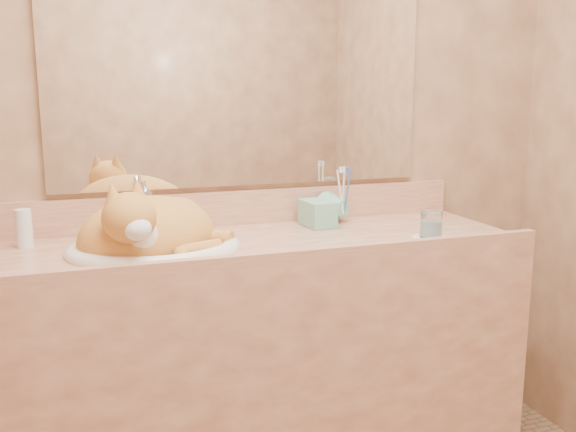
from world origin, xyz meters
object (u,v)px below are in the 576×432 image
object	(u,v)px
soap_dispenser	(327,201)
water_glass	(431,225)
sink_basin	(154,225)
vanity_counter	(268,366)
toothbrush_cup	(344,210)
cat	(148,228)

from	to	relation	value
soap_dispenser	water_glass	size ratio (longest dim) A/B	2.52
sink_basin	vanity_counter	bearing A→B (deg)	12.88
water_glass	vanity_counter	bearing A→B (deg)	160.80
sink_basin	water_glass	distance (m)	0.85
vanity_counter	soap_dispenser	distance (m)	0.58
sink_basin	water_glass	bearing A→B (deg)	-0.46
vanity_counter	water_glass	xyz separation A→B (m)	(0.49, -0.17, 0.48)
toothbrush_cup	water_glass	bearing A→B (deg)	-63.37
sink_basin	soap_dispenser	size ratio (longest dim) A/B	2.46
cat	soap_dispenser	distance (m)	0.62
sink_basin	cat	world-z (taller)	cat
sink_basin	soap_dispenser	bearing A→B (deg)	18.94
soap_dispenser	toothbrush_cup	world-z (taller)	soap_dispenser
vanity_counter	toothbrush_cup	distance (m)	0.59
toothbrush_cup	water_glass	xyz separation A→B (m)	(0.16, -0.32, 0.00)
vanity_counter	water_glass	world-z (taller)	water_glass
cat	soap_dispenser	world-z (taller)	soap_dispenser
cat	toothbrush_cup	bearing A→B (deg)	-9.09
soap_dispenser	cat	bearing A→B (deg)	-175.51
vanity_counter	sink_basin	world-z (taller)	sink_basin
soap_dispenser	sink_basin	bearing A→B (deg)	-175.87
vanity_counter	water_glass	size ratio (longest dim) A/B	19.92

